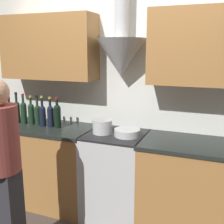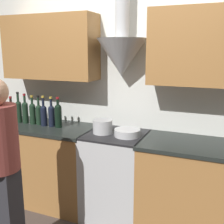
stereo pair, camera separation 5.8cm
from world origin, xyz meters
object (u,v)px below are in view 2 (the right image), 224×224
(wine_bottle_1, at_px, (19,110))
(stock_pot, at_px, (103,126))
(wine_bottle_3, at_px, (33,112))
(mixing_bowl, at_px, (127,133))
(wine_bottle_5, at_px, (44,114))
(person_foreground_left, at_px, (1,167))
(stove_range, at_px, (116,175))
(wine_bottle_6, at_px, (51,115))
(wine_bottle_0, at_px, (11,112))
(wine_bottle_7, at_px, (58,115))
(wine_bottle_4, at_px, (39,113))
(wine_bottle_2, at_px, (25,111))

(wine_bottle_1, height_order, stock_pot, wine_bottle_1)
(wine_bottle_3, xyz_separation_m, mixing_bowl, (1.17, -0.03, -0.10))
(wine_bottle_5, height_order, stock_pot, wine_bottle_5)
(wine_bottle_1, xyz_separation_m, stock_pot, (1.10, -0.02, -0.07))
(stock_pot, height_order, person_foreground_left, person_foreground_left)
(stove_range, xyz_separation_m, wine_bottle_5, (-0.87, -0.02, 0.59))
(stock_pot, bearing_deg, wine_bottle_6, 178.38)
(wine_bottle_0, height_order, wine_bottle_7, wine_bottle_7)
(wine_bottle_0, xyz_separation_m, wine_bottle_4, (0.38, 0.02, 0.01))
(wine_bottle_2, relative_size, wine_bottle_5, 1.02)
(wine_bottle_4, bearing_deg, wine_bottle_1, -178.74)
(wine_bottle_1, relative_size, wine_bottle_7, 1.07)
(wine_bottle_2, bearing_deg, mixing_bowl, -1.20)
(wine_bottle_0, bearing_deg, wine_bottle_5, -0.22)
(wine_bottle_6, bearing_deg, stock_pot, -1.62)
(wine_bottle_4, xyz_separation_m, stock_pot, (0.82, -0.03, -0.06))
(wine_bottle_0, xyz_separation_m, wine_bottle_2, (0.19, 0.01, 0.02))
(wine_bottle_6, xyz_separation_m, mixing_bowl, (0.91, -0.02, -0.10))
(wine_bottle_0, distance_m, wine_bottle_5, 0.47)
(wine_bottle_2, distance_m, person_foreground_left, 1.18)
(person_foreground_left, bearing_deg, wine_bottle_4, 110.93)
(wine_bottle_5, bearing_deg, stock_pot, -0.63)
(wine_bottle_4, relative_size, person_foreground_left, 0.21)
(stove_range, bearing_deg, wine_bottle_5, -178.70)
(mixing_bowl, bearing_deg, wine_bottle_7, 178.63)
(wine_bottle_1, distance_m, mixing_bowl, 1.38)
(stove_range, distance_m, wine_bottle_2, 1.29)
(wine_bottle_6, bearing_deg, wine_bottle_5, -174.24)
(person_foreground_left, bearing_deg, wine_bottle_7, 96.81)
(wine_bottle_3, xyz_separation_m, wine_bottle_6, (0.26, -0.01, -0.00))
(wine_bottle_2, distance_m, stock_pot, 1.01)
(wine_bottle_3, bearing_deg, stove_range, 0.21)
(stove_range, bearing_deg, wine_bottle_1, -179.75)
(mixing_bowl, bearing_deg, wine_bottle_1, 178.94)
(wine_bottle_7, bearing_deg, mixing_bowl, -1.37)
(wine_bottle_2, bearing_deg, wine_bottle_7, -0.92)
(wine_bottle_5, bearing_deg, wine_bottle_2, 176.62)
(wine_bottle_4, height_order, mixing_bowl, wine_bottle_4)
(wine_bottle_6, bearing_deg, wine_bottle_4, 176.55)
(wine_bottle_2, height_order, wine_bottle_5, wine_bottle_2)
(stove_range, relative_size, wine_bottle_7, 2.74)
(person_foreground_left, bearing_deg, wine_bottle_3, 115.06)
(wine_bottle_2, bearing_deg, wine_bottle_4, 1.42)
(wine_bottle_4, distance_m, wine_bottle_5, 0.08)
(wine_bottle_6, bearing_deg, stove_range, 0.73)
(wine_bottle_1, distance_m, wine_bottle_7, 0.55)
(mixing_bowl, bearing_deg, wine_bottle_5, 179.38)
(wine_bottle_3, bearing_deg, wine_bottle_2, 179.95)
(wine_bottle_7, relative_size, person_foreground_left, 0.22)
(wine_bottle_1, height_order, wine_bottle_3, wine_bottle_1)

